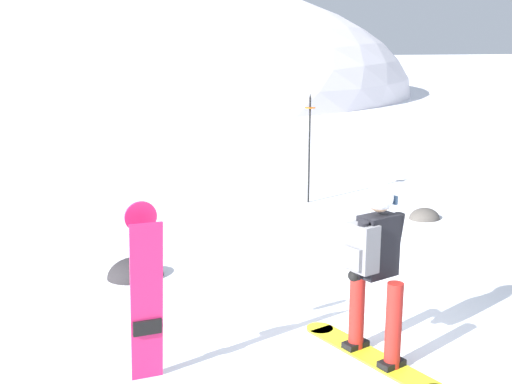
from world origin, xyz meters
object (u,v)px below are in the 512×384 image
piste_marker_near (309,141)px  rock_small (136,277)px  rock_dark (424,219)px  spare_snowboard (146,294)px  snowboarder_main (374,269)px

piste_marker_near → rock_small: size_ratio=2.82×
rock_dark → spare_snowboard: bearing=-146.1°
piste_marker_near → rock_dark: piste_marker_near is taller
rock_dark → snowboarder_main: bearing=-130.7°
snowboarder_main → rock_dark: size_ratio=3.30×
snowboarder_main → spare_snowboard: (-2.06, 0.35, -0.08)m
snowboarder_main → rock_dark: (3.52, 4.09, -0.92)m
snowboarder_main → piste_marker_near: bearing=69.8°
spare_snowboard → piste_marker_near: piste_marker_near is taller
snowboarder_main → rock_small: snowboarder_main is taller
rock_small → piste_marker_near: bearing=36.5°
spare_snowboard → rock_dark: (5.57, 3.74, -0.84)m
piste_marker_near → rock_small: (-3.84, -2.84, -1.17)m
piste_marker_near → rock_dark: (1.35, -1.81, -1.17)m
spare_snowboard → rock_small: 2.86m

